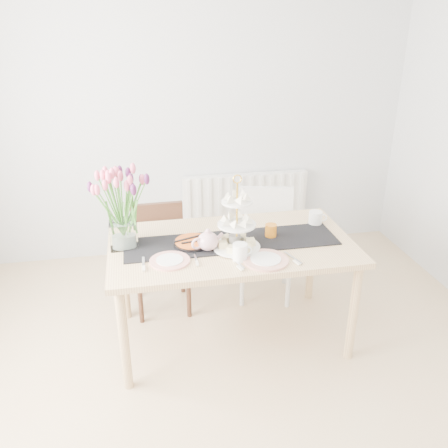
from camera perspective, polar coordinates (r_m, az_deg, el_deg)
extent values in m
plane|color=tan|center=(2.93, 2.76, -22.62)|extent=(4.50, 4.50, 0.00)
plane|color=silver|center=(4.31, -4.09, 12.84)|extent=(4.00, 0.00, 4.00)
cube|color=white|center=(4.58, 2.54, 2.46)|extent=(1.20, 0.08, 0.60)
cube|color=tan|center=(3.13, 0.90, -2.54)|extent=(1.60, 0.90, 0.04)
cylinder|color=tan|center=(2.96, -11.94, -13.49)|extent=(0.06, 0.06, 0.71)
cylinder|color=tan|center=(3.23, 15.30, -10.27)|extent=(0.06, 0.06, 0.71)
cylinder|color=tan|center=(3.59, -11.96, -6.18)|extent=(0.06, 0.06, 0.71)
cylinder|color=tan|center=(3.82, 10.48, -4.10)|extent=(0.06, 0.06, 0.71)
cube|color=#382014|center=(3.65, -7.58, -4.39)|extent=(0.41, 0.41, 0.04)
cube|color=#382014|center=(3.72, -8.00, -0.25)|extent=(0.40, 0.05, 0.38)
cylinder|color=#382014|center=(3.60, -10.02, -8.98)|extent=(0.04, 0.04, 0.39)
cylinder|color=#382014|center=(3.61, -4.26, -8.44)|extent=(0.04, 0.04, 0.39)
cylinder|color=#382014|center=(3.90, -10.29, -6.15)|extent=(0.04, 0.04, 0.39)
cylinder|color=#382014|center=(3.92, -5.02, -5.67)|extent=(0.04, 0.04, 0.39)
cube|color=silver|center=(3.78, 5.04, -2.66)|extent=(0.52, 0.52, 0.04)
cube|color=silver|center=(3.86, 5.08, 1.60)|extent=(0.43, 0.14, 0.41)
cylinder|color=silver|center=(3.73, 2.20, -7.00)|extent=(0.04, 0.04, 0.42)
cylinder|color=silver|center=(3.74, 7.76, -7.10)|extent=(0.04, 0.04, 0.42)
cylinder|color=silver|center=(4.04, 2.30, -4.38)|extent=(0.04, 0.04, 0.42)
cylinder|color=silver|center=(4.05, 7.41, -4.48)|extent=(0.04, 0.04, 0.42)
cube|color=black|center=(3.12, 0.91, -2.14)|extent=(1.40, 0.35, 0.01)
cube|color=silver|center=(3.10, -11.96, -1.16)|extent=(0.17, 0.17, 0.17)
cylinder|color=gold|center=(2.94, 1.56, 0.85)|extent=(0.01, 0.01, 0.44)
cylinder|color=white|center=(3.03, 1.51, -2.76)|extent=(0.30, 0.30, 0.01)
cylinder|color=white|center=(2.96, 1.55, -0.05)|extent=(0.24, 0.24, 0.01)
cylinder|color=white|center=(2.90, 1.58, 2.69)|extent=(0.19, 0.19, 0.01)
cylinder|color=white|center=(3.43, 10.93, 0.71)|extent=(0.12, 0.12, 0.10)
cylinder|color=black|center=(3.09, -3.75, -2.31)|extent=(0.26, 0.26, 0.02)
cylinder|color=orange|center=(3.08, -3.76, -2.04)|extent=(0.23, 0.23, 0.01)
cylinder|color=slate|center=(3.03, 1.28, -2.10)|extent=(0.09, 0.09, 0.09)
cylinder|color=white|center=(2.88, 1.94, -3.40)|extent=(0.10, 0.10, 0.11)
cylinder|color=orange|center=(3.19, 5.65, -0.82)|extent=(0.10, 0.10, 0.09)
cylinder|color=white|center=(2.90, -6.54, -4.42)|extent=(0.25, 0.25, 0.01)
cylinder|color=silver|center=(2.90, 5.03, -4.35)|extent=(0.35, 0.35, 0.01)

